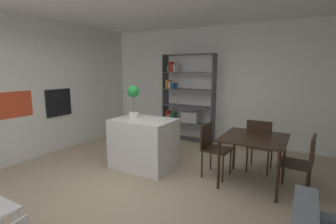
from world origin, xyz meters
TOP-DOWN VIEW (x-y plane):
  - ground_plane at (0.00, 0.00)m, footprint 9.00×9.00m
  - back_partition at (0.00, 3.13)m, footprint 6.55×0.06m
  - tall_cabinet_run_left at (-2.90, 0.00)m, footprint 0.62×5.70m
  - cabinet_niche_splashback at (-2.58, -0.50)m, footprint 0.01×1.09m
  - built_in_oven at (-2.57, 0.64)m, footprint 0.06×0.61m
  - kitchen_island at (-0.35, 0.73)m, footprint 1.10×0.78m
  - potted_plant_on_island at (-0.57, 0.73)m, footprint 0.22×0.22m
  - open_bookshelf at (-0.51, 2.83)m, footprint 1.36×0.31m
  - dining_table at (1.54, 1.01)m, footprint 0.94×0.98m
  - dining_chair_island_side at (0.86, 1.02)m, footprint 0.44×0.46m
  - dining_chair_window_side at (2.23, 1.00)m, footprint 0.47×0.48m
  - dining_chair_far at (1.54, 1.52)m, footprint 0.41×0.45m

SIDE VIEW (x-z plane):
  - ground_plane at x=0.00m, z-range 0.00..0.00m
  - kitchen_island at x=-0.35m, z-range 0.00..0.91m
  - dining_chair_window_side at x=2.23m, z-range 0.09..0.97m
  - dining_chair_island_side at x=0.86m, z-range 0.10..0.99m
  - dining_chair_far at x=1.54m, z-range 0.08..1.03m
  - dining_table at x=1.54m, z-range 0.30..1.08m
  - open_bookshelf at x=-0.51m, z-range -0.08..2.08m
  - built_in_oven at x=-2.57m, z-range 0.78..1.37m
  - cabinet_niche_splashback at x=-2.58m, z-range 0.90..1.39m
  - potted_plant_on_island at x=-0.57m, z-range 0.99..1.59m
  - back_partition at x=0.00m, z-range 0.00..2.83m
  - tall_cabinet_run_left at x=-2.90m, z-range 0.00..2.83m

